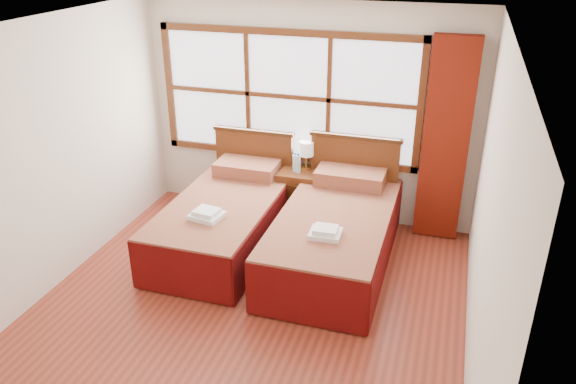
% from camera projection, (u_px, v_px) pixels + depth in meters
% --- Properties ---
extents(floor, '(4.50, 4.50, 0.00)m').
position_uv_depth(floor, '(244.00, 315.00, 5.27)').
color(floor, brown).
rests_on(floor, ground).
extents(ceiling, '(4.50, 4.50, 0.00)m').
position_uv_depth(ceiling, '(232.00, 31.00, 4.16)').
color(ceiling, white).
rests_on(ceiling, wall_back).
extents(wall_back, '(4.00, 0.00, 4.00)m').
position_uv_depth(wall_back, '(309.00, 114.00, 6.66)').
color(wall_back, silver).
rests_on(wall_back, floor).
extents(wall_left, '(0.00, 4.50, 4.50)m').
position_uv_depth(wall_left, '(40.00, 163.00, 5.25)').
color(wall_left, silver).
rests_on(wall_left, floor).
extents(wall_right, '(0.00, 4.50, 4.50)m').
position_uv_depth(wall_right, '(488.00, 223.00, 4.18)').
color(wall_right, silver).
rests_on(wall_right, floor).
extents(window, '(3.16, 0.06, 1.56)m').
position_uv_depth(window, '(288.00, 96.00, 6.61)').
color(window, white).
rests_on(window, wall_back).
extents(curtain, '(0.50, 0.16, 2.30)m').
position_uv_depth(curtain, '(446.00, 141.00, 6.17)').
color(curtain, maroon).
rests_on(curtain, wall_back).
extents(bed_left, '(1.10, 2.13, 1.07)m').
position_uv_depth(bed_left, '(226.00, 218.00, 6.34)').
color(bed_left, '#3F200D').
rests_on(bed_left, floor).
extents(bed_right, '(1.15, 2.24, 1.13)m').
position_uv_depth(bed_right, '(335.00, 233.00, 6.00)').
color(bed_right, '#3F200D').
rests_on(bed_right, floor).
extents(nightstand, '(0.49, 0.48, 0.66)m').
position_uv_depth(nightstand, '(300.00, 196.00, 6.86)').
color(nightstand, '#582C13').
rests_on(nightstand, floor).
extents(towels_left, '(0.36, 0.32, 0.09)m').
position_uv_depth(towels_left, '(207.00, 214.00, 5.80)').
color(towels_left, white).
rests_on(towels_left, bed_left).
extents(towels_right, '(0.31, 0.28, 0.09)m').
position_uv_depth(towels_right, '(325.00, 232.00, 5.41)').
color(towels_right, white).
rests_on(towels_right, bed_right).
extents(lamp, '(0.17, 0.17, 0.34)m').
position_uv_depth(lamp, '(307.00, 149.00, 6.71)').
color(lamp, '#B9833B').
rests_on(lamp, nightstand).
extents(bottle_near, '(0.06, 0.06, 0.23)m').
position_uv_depth(bottle_near, '(295.00, 163.00, 6.67)').
color(bottle_near, silver).
rests_on(bottle_near, nightstand).
extents(bottle_far, '(0.06, 0.06, 0.24)m').
position_uv_depth(bottle_far, '(298.00, 164.00, 6.65)').
color(bottle_far, silver).
rests_on(bottle_far, nightstand).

